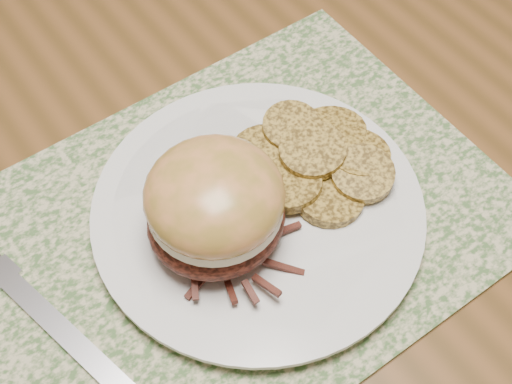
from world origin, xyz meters
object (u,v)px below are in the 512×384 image
Objects in this scene: dining_table at (21,248)px; fork at (43,313)px; pork_sandwich at (215,205)px; dinner_plate at (258,212)px.

dining_table is 7.33× the size of fork.
pork_sandwich reaches higher than dining_table.
dinner_plate is 0.19m from fork.
dinner_plate is at bearing -6.53° from pork_sandwich.
dining_table is 5.77× the size of dinner_plate.
dining_table is 0.24m from pork_sandwich.
pork_sandwich is 0.62× the size of fork.
fork reaches higher than dining_table.
dining_table is at bearing 70.98° from fork.
dining_table is 0.24m from dinner_plate.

